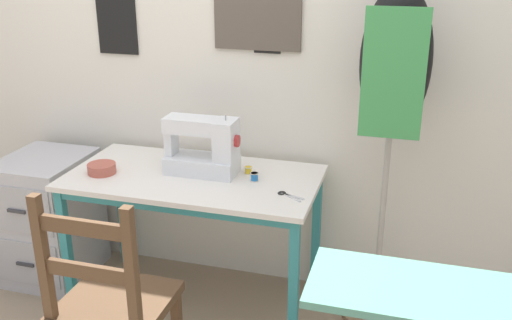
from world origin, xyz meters
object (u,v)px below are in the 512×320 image
(dress_form, at_px, (394,84))
(wooden_chair, at_px, (112,307))
(fabric_bowl, at_px, (102,168))
(filing_cabinet, at_px, (50,217))
(thread_spool_near_machine, at_px, (248,170))
(scissors, at_px, (287,195))
(sewing_machine, at_px, (205,148))
(thread_spool_mid_table, at_px, (254,177))

(dress_form, bearing_deg, wooden_chair, -137.68)
(fabric_bowl, xyz_separation_m, filing_cabinet, (-0.44, 0.14, -0.39))
(thread_spool_near_machine, bearing_deg, scissors, -40.12)
(thread_spool_near_machine, bearing_deg, filing_cabinet, -177.86)
(wooden_chair, bearing_deg, fabric_bowl, 121.13)
(sewing_machine, bearing_deg, dress_form, 6.38)
(fabric_bowl, height_order, wooden_chair, wooden_chair)
(fabric_bowl, distance_m, filing_cabinet, 0.60)
(fabric_bowl, relative_size, filing_cabinet, 0.19)
(dress_form, bearing_deg, scissors, -149.17)
(fabric_bowl, distance_m, thread_spool_near_machine, 0.69)
(sewing_machine, xyz_separation_m, thread_spool_mid_table, (0.25, -0.03, -0.11))
(wooden_chair, height_order, filing_cabinet, wooden_chair)
(filing_cabinet, bearing_deg, wooden_chair, -43.18)
(scissors, relative_size, thread_spool_near_machine, 3.20)
(sewing_machine, bearing_deg, thread_spool_mid_table, -6.55)
(thread_spool_near_machine, xyz_separation_m, wooden_chair, (-0.29, -0.80, -0.28))
(scissors, height_order, filing_cabinet, scissors)
(filing_cabinet, bearing_deg, thread_spool_mid_table, -1.79)
(sewing_machine, height_order, dress_form, dress_form)
(thread_spool_near_machine, relative_size, dress_form, 0.02)
(sewing_machine, xyz_separation_m, wooden_chair, (-0.10, -0.75, -0.39))
(thread_spool_near_machine, distance_m, filing_cabinet, 1.16)
(wooden_chair, bearing_deg, thread_spool_near_machine, 69.71)
(filing_cabinet, bearing_deg, scissors, -6.56)
(thread_spool_near_machine, bearing_deg, wooden_chair, -110.29)
(scissors, bearing_deg, dress_form, 30.83)
(thread_spool_mid_table, height_order, wooden_chair, wooden_chair)
(thread_spool_near_machine, bearing_deg, thread_spool_mid_table, -56.07)
(dress_form, bearing_deg, thread_spool_mid_table, -168.21)
(sewing_machine, height_order, scissors, sewing_machine)
(sewing_machine, distance_m, scissors, 0.47)
(thread_spool_near_machine, height_order, dress_form, dress_form)
(fabric_bowl, height_order, filing_cabinet, fabric_bowl)
(sewing_machine, relative_size, dress_form, 0.22)
(filing_cabinet, relative_size, dress_form, 0.42)
(wooden_chair, bearing_deg, scissors, 48.94)
(thread_spool_near_machine, bearing_deg, fabric_bowl, -164.47)
(thread_spool_mid_table, height_order, filing_cabinet, thread_spool_mid_table)
(sewing_machine, relative_size, scissors, 2.80)
(thread_spool_near_machine, xyz_separation_m, dress_form, (0.63, 0.04, 0.44))
(thread_spool_near_machine, height_order, wooden_chair, wooden_chair)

